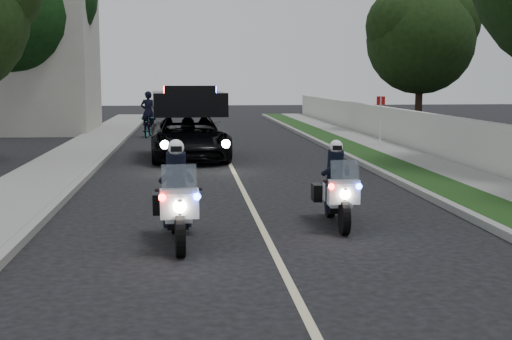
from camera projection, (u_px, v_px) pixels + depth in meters
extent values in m
plane|color=black|center=(282.00, 269.00, 9.92)|extent=(120.00, 120.00, 0.00)
cube|color=gray|center=(374.00, 169.00, 20.17)|extent=(0.20, 60.00, 0.15)
cube|color=#193814|center=(398.00, 169.00, 20.24)|extent=(1.20, 60.00, 0.16)
cube|color=gray|center=(440.00, 168.00, 20.37)|extent=(1.40, 60.00, 0.16)
cube|color=beige|center=(474.00, 145.00, 20.38)|extent=(0.22, 60.00, 1.50)
cube|color=gray|center=(89.00, 173.00, 19.37)|extent=(0.20, 60.00, 0.15)
cube|color=gray|center=(49.00, 173.00, 19.26)|extent=(2.00, 60.00, 0.16)
cube|color=#A8A396|center=(11.00, 62.00, 34.12)|extent=(8.00, 6.00, 7.00)
cube|color=#BFB78C|center=(235.00, 173.00, 19.78)|extent=(0.12, 50.00, 0.01)
imported|color=black|center=(189.00, 159.00, 23.38)|extent=(2.82, 5.59, 2.65)
imported|color=black|center=(149.00, 137.00, 32.04)|extent=(0.81, 1.86, 0.94)
imported|color=black|center=(149.00, 137.00, 32.04)|extent=(0.71, 0.49, 1.92)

